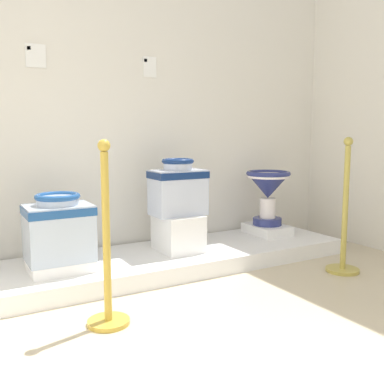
# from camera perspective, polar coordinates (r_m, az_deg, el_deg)

# --- Properties ---
(ground_plane) EXTENTS (5.37, 5.61, 0.02)m
(ground_plane) POSITION_cam_1_polar(r_m,az_deg,el_deg) (2.17, 20.42, -20.17)
(ground_plane) COLOR beige
(wall_back) EXTENTS (3.57, 0.06, 3.17)m
(wall_back) POSITION_cam_1_polar(r_m,az_deg,el_deg) (3.62, -4.89, 17.16)
(wall_back) COLOR silver
(wall_back) RESTS_ON ground_plane
(display_platform) EXTENTS (2.63, 0.75, 0.12)m
(display_platform) POSITION_cam_1_polar(r_m,az_deg,el_deg) (3.32, -1.46, -8.57)
(display_platform) COLOR white
(display_platform) RESTS_ON ground_plane
(plinth_block_slender_white) EXTENTS (0.38, 0.32, 0.07)m
(plinth_block_slender_white) POSITION_cam_1_polar(r_m,az_deg,el_deg) (2.94, -16.87, -9.16)
(plinth_block_slender_white) COLOR white
(plinth_block_slender_white) RESTS_ON display_platform
(antique_toilet_slender_white) EXTENTS (0.41, 0.32, 0.43)m
(antique_toilet_slender_white) POSITION_cam_1_polar(r_m,az_deg,el_deg) (2.88, -17.06, -4.34)
(antique_toilet_slender_white) COLOR silver
(antique_toilet_slender_white) RESTS_ON plinth_block_slender_white
(plinth_block_leftmost) EXTENTS (0.29, 0.35, 0.27)m
(plinth_block_leftmost) POSITION_cam_1_polar(r_m,az_deg,el_deg) (3.26, -1.83, -5.33)
(plinth_block_leftmost) COLOR white
(plinth_block_leftmost) RESTS_ON display_platform
(antique_toilet_leftmost) EXTENTS (0.39, 0.25, 0.41)m
(antique_toilet_leftmost) POSITION_cam_1_polar(r_m,az_deg,el_deg) (3.20, -1.86, 0.67)
(antique_toilet_leftmost) COLOR silver
(antique_toilet_leftmost) RESTS_ON plinth_block_leftmost
(plinth_block_squat_floral) EXTENTS (0.29, 0.37, 0.08)m
(plinth_block_squat_floral) POSITION_cam_1_polar(r_m,az_deg,el_deg) (3.86, 9.79, -4.83)
(plinth_block_squat_floral) COLOR white
(plinth_block_squat_floral) RESTS_ON display_platform
(antique_toilet_squat_floral) EXTENTS (0.38, 0.38, 0.47)m
(antique_toilet_squat_floral) POSITION_cam_1_polar(r_m,az_deg,el_deg) (3.80, 9.92, 0.55)
(antique_toilet_squat_floral) COLOR navy
(antique_toilet_squat_floral) RESTS_ON plinth_block_squat_floral
(info_placard_first) EXTENTS (0.14, 0.01, 0.16)m
(info_placard_first) POSITION_cam_1_polar(r_m,az_deg,el_deg) (3.30, -19.80, 16.46)
(info_placard_first) COLOR white
(info_placard_second) EXTENTS (0.11, 0.01, 0.16)m
(info_placard_second) POSITION_cam_1_polar(r_m,az_deg,el_deg) (3.55, -5.57, 16.00)
(info_placard_second) COLOR white
(stanchion_post_near_left) EXTENTS (0.22, 0.22, 0.96)m
(stanchion_post_near_left) POSITION_cam_1_polar(r_m,az_deg,el_deg) (2.30, -11.05, -9.35)
(stanchion_post_near_left) COLOR gold
(stanchion_post_near_left) RESTS_ON ground_plane
(stanchion_post_near_right) EXTENTS (0.23, 0.23, 0.96)m
(stanchion_post_near_right) POSITION_cam_1_polar(r_m,az_deg,el_deg) (3.30, 19.30, -4.72)
(stanchion_post_near_right) COLOR #B3A144
(stanchion_post_near_right) RESTS_ON ground_plane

